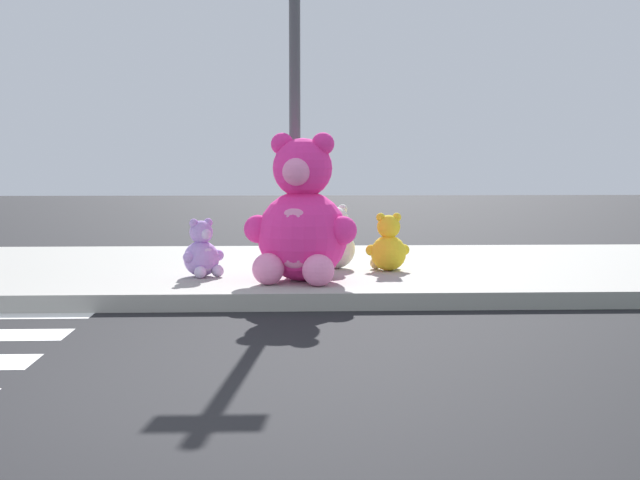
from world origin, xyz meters
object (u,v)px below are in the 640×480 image
at_px(plush_lavender, 202,253).
at_px(plush_red, 309,246).
at_px(sign_pole, 295,100).
at_px(plush_yellow, 388,247).
at_px(plush_white, 334,243).
at_px(plush_pink_large, 302,222).

relative_size(plush_lavender, plush_red, 1.18).
relative_size(sign_pole, plush_lavender, 5.71).
height_order(plush_yellow, plush_white, plush_white).
bearing_deg(plush_pink_large, plush_yellow, 41.62).
distance_m(plush_pink_large, plush_white, 1.11).
height_order(plush_pink_large, plush_lavender, plush_pink_large).
bearing_deg(plush_lavender, plush_pink_large, -22.62).
relative_size(plush_pink_large, plush_red, 2.90).
height_order(plush_pink_large, plush_yellow, plush_pink_large).
xyz_separation_m(sign_pole, plush_yellow, (0.95, 0.21, -1.46)).
bearing_deg(plush_red, plush_white, -61.09).
height_order(plush_pink_large, plush_white, plush_pink_large).
height_order(sign_pole, plush_white, sign_pole).
bearing_deg(sign_pole, plush_white, 45.84).
bearing_deg(plush_yellow, plush_white, 157.92).
xyz_separation_m(plush_pink_large, plush_red, (0.11, 1.47, -0.36)).
distance_m(plush_red, plush_yellow, 1.04).
bearing_deg(plush_lavender, plush_white, 25.29).
bearing_deg(plush_red, plush_pink_large, -94.22).
height_order(plush_pink_large, plush_red, plush_pink_large).
bearing_deg(sign_pole, plush_red, 79.79).
height_order(sign_pole, plush_lavender, sign_pole).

